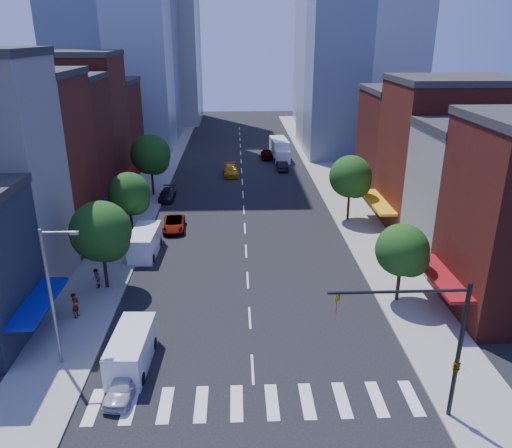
# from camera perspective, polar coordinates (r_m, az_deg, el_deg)

# --- Properties ---
(ground) EXTENTS (220.00, 220.00, 0.00)m
(ground) POSITION_cam_1_polar(r_m,az_deg,el_deg) (32.25, -0.40, -16.26)
(ground) COLOR black
(ground) RESTS_ON ground
(sidewalk_left) EXTENTS (5.00, 120.00, 0.15)m
(sidewalk_left) POSITION_cam_1_polar(r_m,az_deg,el_deg) (69.47, -11.95, 4.24)
(sidewalk_left) COLOR gray
(sidewalk_left) RESTS_ON ground
(sidewalk_right) EXTENTS (5.00, 120.00, 0.15)m
(sidewalk_right) POSITION_cam_1_polar(r_m,az_deg,el_deg) (69.77, 8.80, 4.53)
(sidewalk_right) COLOR gray
(sidewalk_right) RESTS_ON ground
(crosswalk) EXTENTS (19.00, 3.00, 0.01)m
(crosswalk) POSITION_cam_1_polar(r_m,az_deg,el_deg) (29.91, -0.19, -19.73)
(crosswalk) COLOR silver
(crosswalk) RESTS_ON ground
(bldg_left_2) EXTENTS (12.00, 9.00, 16.00)m
(bldg_left_2) POSITION_cam_1_polar(r_m,az_deg,el_deg) (51.68, -25.39, 6.06)
(bldg_left_2) COLOR maroon
(bldg_left_2) RESTS_ON ground
(bldg_left_3) EXTENTS (12.00, 8.00, 15.00)m
(bldg_left_3) POSITION_cam_1_polar(r_m,az_deg,el_deg) (59.49, -22.32, 7.75)
(bldg_left_3) COLOR #511A14
(bldg_left_3) RESTS_ON ground
(bldg_left_4) EXTENTS (12.00, 9.00, 17.00)m
(bldg_left_4) POSITION_cam_1_polar(r_m,az_deg,el_deg) (67.22, -20.10, 10.28)
(bldg_left_4) COLOR maroon
(bldg_left_4) RESTS_ON ground
(bldg_left_5) EXTENTS (12.00, 10.00, 13.00)m
(bldg_left_5) POSITION_cam_1_polar(r_m,az_deg,el_deg) (76.53, -17.88, 10.17)
(bldg_left_5) COLOR #511A14
(bldg_left_5) RESTS_ON ground
(bldg_right_1) EXTENTS (12.00, 8.00, 12.00)m
(bldg_right_1) POSITION_cam_1_polar(r_m,az_deg,el_deg) (48.10, 24.80, 2.67)
(bldg_right_1) COLOR beige
(bldg_right_1) RESTS_ON ground
(bldg_right_2) EXTENTS (12.00, 10.00, 15.00)m
(bldg_right_2) POSITION_cam_1_polar(r_m,az_deg,el_deg) (55.57, 21.02, 7.08)
(bldg_right_2) COLOR maroon
(bldg_right_2) RESTS_ON ground
(bldg_right_3) EXTENTS (12.00, 10.00, 13.00)m
(bldg_right_3) POSITION_cam_1_polar(r_m,az_deg,el_deg) (64.86, 17.58, 8.41)
(bldg_right_3) COLOR #511A14
(bldg_right_3) RESTS_ON ground
(traffic_signal) EXTENTS (7.24, 2.24, 8.00)m
(traffic_signal) POSITION_cam_1_polar(r_m,az_deg,el_deg) (28.28, 21.11, -13.52)
(traffic_signal) COLOR black
(traffic_signal) RESTS_ON sidewalk_right
(streetlight) EXTENTS (2.25, 0.25, 9.00)m
(streetlight) POSITION_cam_1_polar(r_m,az_deg,el_deg) (32.16, -22.19, -7.00)
(streetlight) COLOR slate
(streetlight) RESTS_ON sidewalk_left
(tree_left_near) EXTENTS (4.80, 4.80, 7.30)m
(tree_left_near) POSITION_cam_1_polar(r_m,az_deg,el_deg) (40.79, -17.11, -1.06)
(tree_left_near) COLOR black
(tree_left_near) RESTS_ON sidewalk_left
(tree_left_mid) EXTENTS (4.20, 4.20, 6.65)m
(tree_left_mid) POSITION_cam_1_polar(r_m,az_deg,el_deg) (50.99, -14.16, 3.22)
(tree_left_mid) COLOR black
(tree_left_mid) RESTS_ON sidewalk_left
(tree_left_far) EXTENTS (5.00, 5.00, 7.75)m
(tree_left_far) POSITION_cam_1_polar(r_m,az_deg,el_deg) (64.10, -11.83, 7.61)
(tree_left_far) COLOR black
(tree_left_far) RESTS_ON sidewalk_left
(tree_right_near) EXTENTS (4.00, 4.00, 6.20)m
(tree_right_near) POSITION_cam_1_polar(r_m,az_deg,el_deg) (38.97, 16.58, -3.12)
(tree_right_near) COLOR black
(tree_right_near) RESTS_ON sidewalk_right
(tree_right_far) EXTENTS (4.60, 4.60, 7.20)m
(tree_right_far) POSITION_cam_1_polar(r_m,az_deg,el_deg) (55.07, 10.90, 5.15)
(tree_right_far) COLOR black
(tree_right_far) RESTS_ON sidewalk_right
(parked_car_front) EXTENTS (1.95, 3.91, 1.28)m
(parked_car_front) POSITION_cam_1_polar(r_m,az_deg,el_deg) (30.99, -14.94, -17.38)
(parked_car_front) COLOR silver
(parked_car_front) RESTS_ON ground
(parked_car_second) EXTENTS (1.79, 4.86, 1.59)m
(parked_car_second) POSITION_cam_1_polar(r_m,az_deg,el_deg) (48.92, -12.10, -2.03)
(parked_car_second) COLOR black
(parked_car_second) RESTS_ON ground
(parked_car_third) EXTENTS (2.50, 4.94, 1.34)m
(parked_car_third) POSITION_cam_1_polar(r_m,az_deg,el_deg) (53.43, -9.36, 0.02)
(parked_car_third) COLOR #999999
(parked_car_third) RESTS_ON ground
(parked_car_rear) EXTENTS (1.91, 4.60, 1.33)m
(parked_car_rear) POSITION_cam_1_polar(r_m,az_deg,el_deg) (63.48, -10.10, 3.35)
(parked_car_rear) COLOR black
(parked_car_rear) RESTS_ON ground
(cargo_van_near) EXTENTS (2.40, 5.44, 2.28)m
(cargo_van_near) POSITION_cam_1_polar(r_m,az_deg,el_deg) (32.73, -14.10, -13.94)
(cargo_van_near) COLOR silver
(cargo_van_near) RESTS_ON ground
(cargo_van_far) EXTENTS (2.46, 5.67, 2.39)m
(cargo_van_far) POSITION_cam_1_polar(r_m,az_deg,el_deg) (47.83, -12.61, -2.11)
(cargo_van_far) COLOR white
(cargo_van_far) RESTS_ON ground
(taxi) EXTENTS (2.45, 5.25, 1.48)m
(taxi) POSITION_cam_1_polar(r_m,az_deg,el_deg) (73.60, -2.89, 6.15)
(taxi) COLOR orange
(taxi) RESTS_ON ground
(traffic_car_oncoming) EXTENTS (1.58, 4.33, 1.42)m
(traffic_car_oncoming) POSITION_cam_1_polar(r_m,az_deg,el_deg) (76.42, 3.02, 6.68)
(traffic_car_oncoming) COLOR black
(traffic_car_oncoming) RESTS_ON ground
(traffic_car_far) EXTENTS (1.92, 4.75, 1.62)m
(traffic_car_far) POSITION_cam_1_polar(r_m,az_deg,el_deg) (83.73, 1.24, 8.04)
(traffic_car_far) COLOR #999999
(traffic_car_far) RESTS_ON ground
(box_truck) EXTENTS (2.96, 8.30, 3.29)m
(box_truck) POSITION_cam_1_polar(r_m,az_deg,el_deg) (83.02, 2.71, 8.44)
(box_truck) COLOR silver
(box_truck) RESTS_ON ground
(pedestrian_near) EXTENTS (0.51, 0.74, 1.92)m
(pedestrian_near) POSITION_cam_1_polar(r_m,az_deg,el_deg) (38.81, -19.93, -8.72)
(pedestrian_near) COLOR #999999
(pedestrian_near) RESTS_ON sidewalk_left
(pedestrian_far) EXTENTS (0.80, 0.92, 1.62)m
(pedestrian_far) POSITION_cam_1_polar(r_m,az_deg,el_deg) (42.62, -17.80, -5.93)
(pedestrian_far) COLOR #999999
(pedestrian_far) RESTS_ON sidewalk_left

